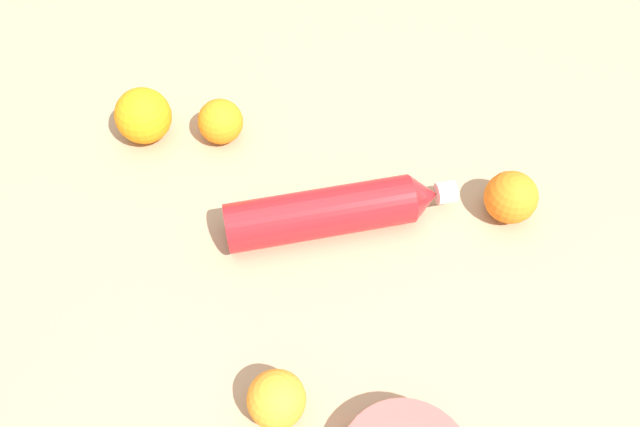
{
  "coord_description": "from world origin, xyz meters",
  "views": [
    {
      "loc": [
        -0.39,
        -0.39,
        0.75
      ],
      "look_at": [
        -0.04,
        -0.03,
        0.03
      ],
      "focal_mm": 36.88,
      "sensor_mm": 36.0,
      "label": 1
    }
  ],
  "objects_px": {
    "orange_0": "(220,122)",
    "orange_3": "(143,116)",
    "water_bottle": "(335,211)",
    "orange_1": "(511,197)",
    "orange_2": "(276,399)"
  },
  "relations": [
    {
      "from": "water_bottle",
      "to": "orange_1",
      "type": "bearing_deg",
      "value": -6.58
    },
    {
      "from": "orange_0",
      "to": "orange_3",
      "type": "bearing_deg",
      "value": 133.3
    },
    {
      "from": "water_bottle",
      "to": "orange_0",
      "type": "height_order",
      "value": "same"
    },
    {
      "from": "orange_1",
      "to": "orange_3",
      "type": "xyz_separation_m",
      "value": [
        -0.27,
        0.46,
        0.01
      ]
    },
    {
      "from": "water_bottle",
      "to": "orange_1",
      "type": "relative_size",
      "value": 4.0
    },
    {
      "from": "orange_1",
      "to": "orange_3",
      "type": "height_order",
      "value": "orange_3"
    },
    {
      "from": "orange_1",
      "to": "orange_0",
      "type": "bearing_deg",
      "value": 116.25
    },
    {
      "from": "orange_0",
      "to": "orange_3",
      "type": "height_order",
      "value": "orange_3"
    },
    {
      "from": "orange_1",
      "to": "water_bottle",
      "type": "bearing_deg",
      "value": 140.36
    },
    {
      "from": "water_bottle",
      "to": "orange_1",
      "type": "xyz_separation_m",
      "value": [
        0.18,
        -0.15,
        0.0
      ]
    },
    {
      "from": "orange_3",
      "to": "orange_1",
      "type": "bearing_deg",
      "value": -60.22
    },
    {
      "from": "water_bottle",
      "to": "orange_1",
      "type": "distance_m",
      "value": 0.24
    },
    {
      "from": "orange_1",
      "to": "orange_2",
      "type": "xyz_separation_m",
      "value": [
        -0.41,
        0.02,
        -0.0
      ]
    },
    {
      "from": "orange_0",
      "to": "orange_1",
      "type": "distance_m",
      "value": 0.43
    },
    {
      "from": "orange_2",
      "to": "orange_1",
      "type": "bearing_deg",
      "value": -2.49
    }
  ]
}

